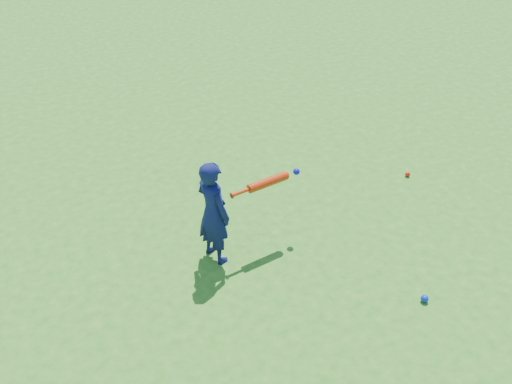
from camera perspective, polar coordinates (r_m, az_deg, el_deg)
ground at (r=5.80m, az=-4.61°, el=-7.99°), size 80.00×80.00×0.00m
child at (r=5.60m, az=-4.30°, el=-2.03°), size 0.40×0.49×1.15m
ground_ball_red at (r=7.36m, az=14.92°, el=1.73°), size 0.06×0.06×0.06m
ground_ball_blue at (r=5.70m, az=16.51°, el=-10.19°), size 0.08×0.08×0.08m
bat_swing at (r=5.74m, az=1.44°, el=1.08°), size 0.81×0.22×0.09m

